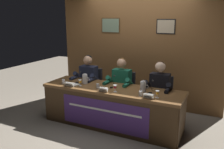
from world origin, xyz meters
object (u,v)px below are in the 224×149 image
Objects in this scene: nameplate_center at (103,90)px; panelist_right at (158,89)px; panelist_left at (87,79)px; juice_glass_left at (80,82)px; chair_left at (92,89)px; nameplate_right at (148,96)px; panelist_center at (120,84)px; water_cup_center at (98,86)px; chair_right at (160,100)px; chair_center at (124,94)px; document_stack_left at (74,84)px; microphone_right at (151,89)px; nameplate_left at (69,84)px; water_cup_left at (63,82)px; water_cup_right at (141,94)px; water_pitcher_right_side at (143,86)px; juice_glass_center at (115,87)px; conference_table at (110,102)px; microphone_left at (78,79)px; microphone_center at (112,84)px; juice_glass_right at (157,93)px.

panelist_right is at bearing 39.47° from nameplate_center.
panelist_left reaches higher than juice_glass_left.
nameplate_right is (1.57, -0.86, 0.34)m from chair_left.
water_cup_center is (-0.22, -0.52, 0.06)m from panelist_center.
panelist_center reaches higher than chair_right.
chair_right is 5.45× the size of nameplate_right.
document_stack_left is (-0.76, -0.72, 0.31)m from chair_center.
microphone_right is 0.94× the size of document_stack_left.
nameplate_left is 1.68m from panelist_right.
water_cup_center is (-0.19, 0.15, -0.00)m from nameplate_center.
water_cup_right is (1.62, -0.04, 0.00)m from water_cup_left.
panelist_left is at bearing 157.11° from nameplate_right.
water_pitcher_right_side reaches higher than chair_center.
conference_table is at bearing 148.68° from juice_glass_center.
chair_left is 1.53m from water_pitcher_right_side.
chair_left is at bearing 92.76° from microphone_left.
nameplate_center is (0.75, -0.67, 0.07)m from panelist_left.
chair_center is 10.70× the size of water_cup_right.
conference_table is 0.94m from panelist_right.
nameplate_right is (0.79, -0.31, -0.03)m from microphone_center.
panelist_center is 7.41× the size of nameplate_right.
nameplate_left is at bearing -176.47° from juice_glass_right.
panelist_left is 7.45× the size of nameplate_center.
panelist_left is at bearing 165.90° from water_pitcher_right_side.
juice_glass_center is at bearing -137.35° from panelist_right.
panelist_left is 1.60m from chair_right.
water_cup_center is 0.83m from water_pitcher_right_side.
nameplate_right is at bearing 0.01° from nameplate_left.
juice_glass_right is (1.67, 0.10, 0.05)m from nameplate_left.
microphone_left is (-0.75, 0.11, 0.32)m from conference_table.
microphone_center is at bearing 158.67° from nameplate_right.
nameplate_center is 0.21m from juice_glass_center.
chair_left is 0.74× the size of panelist_center.
juice_glass_left is at bearing -158.52° from panelist_right.
chair_left is 0.98m from water_cup_center.
chair_right is (0.78, 0.67, -0.06)m from conference_table.
document_stack_left is at bearing 178.57° from juice_glass_right.
microphone_right is (-0.03, -0.57, 0.38)m from chair_right.
microphone_right is 0.16m from water_pitcher_right_side.
water_cup_center is at bearing -51.88° from chair_left.
microphone_center is (-0.16, 0.22, -0.01)m from juice_glass_center.
conference_table is 1.03m from chair_right.
juice_glass_left is at bearing 0.34° from water_cup_left.
nameplate_left is at bearing -166.79° from water_pitcher_right_side.
juice_glass_right is at bearing 4.00° from water_cup_right.
conference_table is at bearing 6.25° from juice_glass_left.
chair_right is 0.34m from panelist_right.
panelist_center is 1.08m from juice_glass_right.
juice_glass_center is at bearing -78.29° from chair_center.
water_pitcher_right_side is at bearing -21.62° from chair_left.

